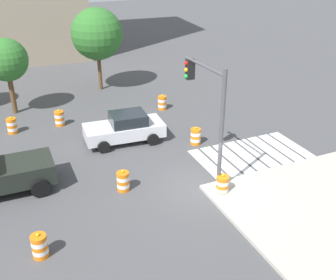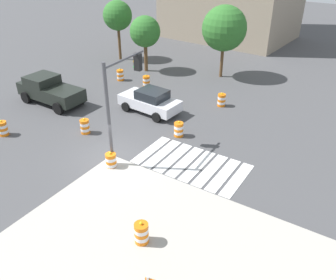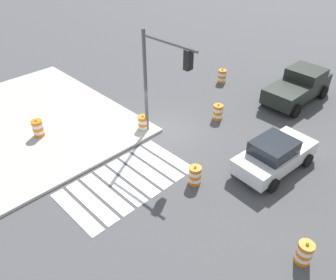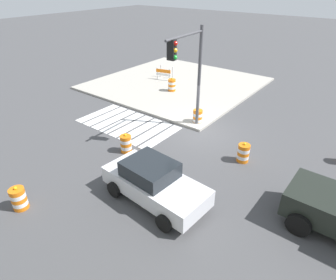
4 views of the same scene
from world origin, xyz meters
name	(u,v)px [view 4 (image 4 of 4)]	position (x,y,z in m)	size (l,w,h in m)	color
ground_plane	(200,132)	(0.00, 0.00, 0.00)	(120.00, 120.00, 0.00)	#474749
sidewalk_corner	(176,83)	(6.00, -6.00, 0.07)	(12.00, 12.00, 0.15)	#ADA89E
crosswalk_stripes	(127,124)	(4.00, 1.80, 0.01)	(5.85, 3.20, 0.02)	silver
sports_car	(154,182)	(-1.54, 5.89, 0.81)	(4.42, 2.38, 1.63)	silver
traffic_barrel_near_corner	(198,117)	(0.69, -0.82, 0.45)	(0.56, 0.56, 1.02)	orange
traffic_barrel_crosswalk_end	(19,199)	(2.17, 9.41, 0.45)	(0.56, 0.56, 1.02)	orange
traffic_barrel_median_near	(126,144)	(1.86, 4.02, 0.45)	(0.56, 0.56, 1.02)	orange
traffic_barrel_median_far	(243,153)	(-3.18, 1.25, 0.45)	(0.56, 0.56, 1.02)	orange
traffic_barrel_on_sidewalk	(172,85)	(5.11, -4.17, 0.60)	(0.56, 0.56, 1.02)	orange
construction_barricade	(164,73)	(7.31, -6.02, 0.72)	(1.39, 1.05, 1.00)	silver
traffic_light_pole	(189,64)	(0.53, 0.54, 3.91)	(0.52, 3.29, 5.50)	#4C4C51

